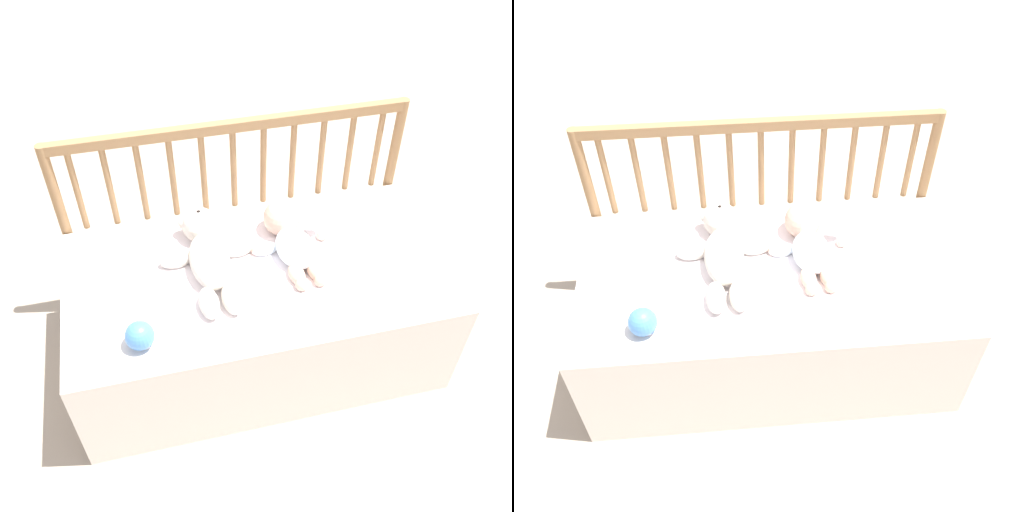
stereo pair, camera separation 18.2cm
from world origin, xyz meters
TOP-DOWN VIEW (x-y plane):
  - ground_plane at (0.00, 0.00)m, footprint 12.00×12.00m
  - crib_mattress at (0.00, 0.00)m, footprint 1.25×0.65m
  - crib_rail at (0.00, 0.35)m, footprint 1.25×0.04m
  - blanket at (-0.03, 0.03)m, footprint 0.77×0.52m
  - teddy_bear at (-0.15, 0.07)m, footprint 0.32×0.45m
  - baby at (0.14, 0.08)m, footprint 0.27×0.37m
  - toy_ball at (-0.39, -0.21)m, footprint 0.09×0.09m

SIDE VIEW (x-z plane):
  - ground_plane at x=0.00m, z-range 0.00..0.00m
  - crib_mattress at x=0.00m, z-range 0.00..0.42m
  - blanket at x=-0.03m, z-range 0.42..0.43m
  - toy_ball at x=-0.39m, z-range 0.42..0.51m
  - baby at x=0.14m, z-range 0.41..0.53m
  - teddy_bear at x=-0.15m, z-range 0.41..0.53m
  - crib_rail at x=0.00m, z-range 0.16..0.94m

